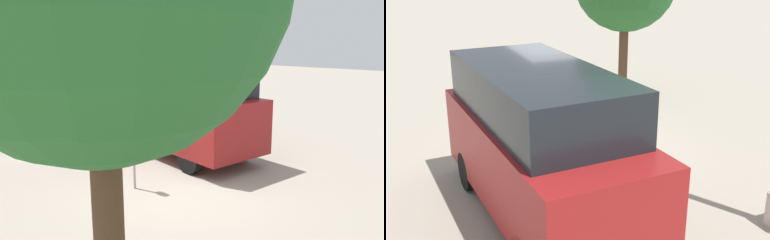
{
  "view_description": "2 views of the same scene",
  "coord_description": "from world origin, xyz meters",
  "views": [
    {
      "loc": [
        -5.78,
        3.94,
        2.79
      ],
      "look_at": [
        0.26,
        -0.47,
        1.32
      ],
      "focal_mm": 35.0,
      "sensor_mm": 36.0,
      "label": 1
    },
    {
      "loc": [
        8.6,
        -3.63,
        3.94
      ],
      "look_at": [
        0.8,
        -0.25,
        0.99
      ],
      "focal_mm": 45.0,
      "sensor_mm": 36.0,
      "label": 2
    }
  ],
  "objects": [
    {
      "name": "parked_van",
      "position": [
        2.17,
        -1.46,
        1.26
      ],
      "size": [
        4.77,
        2.07,
        2.38
      ],
      "rotation": [
        0.0,
        0.0,
        0.06
      ],
      "color": "maroon",
      "rests_on": "ground"
    },
    {
      "name": "ground_plane",
      "position": [
        0.0,
        0.0,
        0.0
      ],
      "size": [
        80.0,
        80.0,
        0.0
      ],
      "primitive_type": "plane",
      "color": "gray"
    },
    {
      "name": "parking_meter_far",
      "position": [
        -4.41,
        0.41,
        1.06
      ],
      "size": [
        0.21,
        0.13,
        1.43
      ],
      "rotation": [
        0.0,
        0.0,
        0.09
      ],
      "color": "#9E9EA3",
      "rests_on": "ground"
    },
    {
      "name": "parking_meter_near",
      "position": [
        0.62,
        0.69,
        1.11
      ],
      "size": [
        0.21,
        0.13,
        1.51
      ],
      "rotation": [
        0.0,
        0.0,
        0.09
      ],
      "color": "#9E9EA3",
      "rests_on": "ground"
    }
  ]
}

